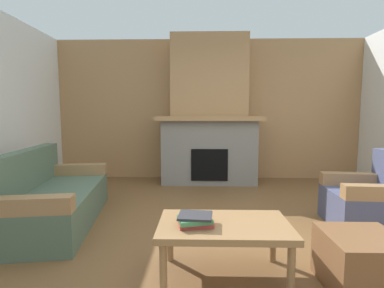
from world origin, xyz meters
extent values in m
plane|color=brown|center=(0.00, 0.00, 0.00)|extent=(9.00, 9.00, 0.00)
cube|color=#A87A4C|center=(0.00, 3.00, 1.35)|extent=(6.00, 0.12, 2.70)
cube|color=gray|center=(0.00, 2.59, 0.57)|extent=(1.70, 0.70, 1.15)
cube|color=black|center=(0.00, 2.26, 0.38)|extent=(0.64, 0.08, 0.56)
cube|color=#A87A4C|center=(0.00, 2.54, 1.19)|extent=(1.90, 0.82, 0.08)
cube|color=#A87A4C|center=(0.00, 2.69, 1.97)|extent=(1.40, 0.50, 1.47)
cube|color=#4C604C|center=(-1.83, 0.47, 0.20)|extent=(1.10, 1.90, 0.40)
cube|color=#4C604C|center=(-2.16, 0.42, 0.62)|extent=(0.43, 1.80, 0.45)
cube|color=#997047|center=(-1.70, -0.34, 0.48)|extent=(0.85, 0.28, 0.15)
cube|color=#997047|center=(-1.95, 1.28, 0.48)|extent=(0.85, 0.28, 0.15)
cube|color=#474C6B|center=(1.68, 0.46, 0.20)|extent=(0.81, 0.81, 0.40)
cube|color=#997047|center=(1.70, 0.77, 0.48)|extent=(0.77, 0.19, 0.15)
cube|color=#997047|center=(1.65, 0.15, 0.48)|extent=(0.77, 0.19, 0.15)
cube|color=#997047|center=(0.01, -0.58, 0.41)|extent=(1.00, 0.60, 0.05)
cylinder|color=#997047|center=(-0.43, -0.82, 0.19)|extent=(0.06, 0.06, 0.38)
cylinder|color=#997047|center=(0.45, -0.82, 0.19)|extent=(0.06, 0.06, 0.38)
cylinder|color=#997047|center=(-0.43, -0.34, 0.19)|extent=(0.06, 0.06, 0.38)
cylinder|color=#997047|center=(0.45, -0.34, 0.19)|extent=(0.06, 0.06, 0.38)
cube|color=brown|center=(0.98, -0.72, 0.20)|extent=(0.52, 0.52, 0.40)
cube|color=#B23833|center=(-0.21, -0.63, 0.45)|extent=(0.28, 0.22, 0.03)
cube|color=#3D7F4C|center=(-0.22, -0.64, 0.48)|extent=(0.28, 0.23, 0.03)
cube|color=#2D2D33|center=(-0.21, -0.63, 0.50)|extent=(0.27, 0.23, 0.02)
camera|label=1|loc=(-0.19, -2.69, 1.25)|focal=26.69mm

